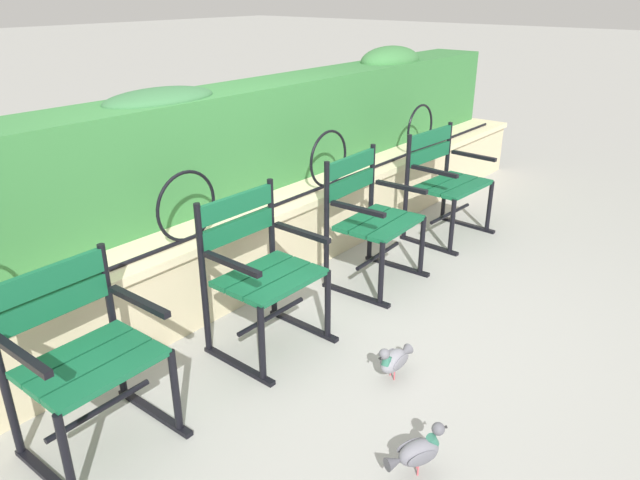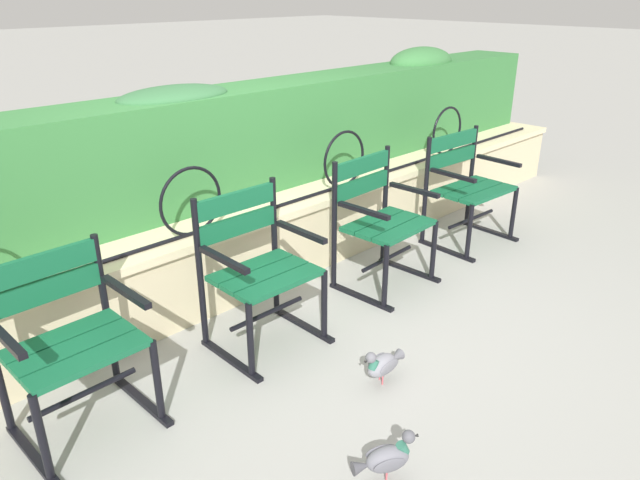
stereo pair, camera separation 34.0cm
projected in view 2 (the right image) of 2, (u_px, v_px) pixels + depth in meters
ground_plane at (325, 325)px, 3.60m from camera, size 60.00×60.00×0.00m
stone_wall at (248, 249)px, 3.97m from camera, size 7.65×0.41×0.53m
iron_arch_fence at (204, 204)px, 3.51m from camera, size 7.11×0.02×0.42m
hedge_row at (208, 143)px, 4.00m from camera, size 7.50×0.49×0.86m
park_chair_leftmost at (67, 339)px, 2.62m from camera, size 0.58×0.53×0.83m
park_chair_centre_left at (257, 266)px, 3.28m from camera, size 0.58×0.53×0.89m
park_chair_centre_right at (380, 219)px, 3.95m from camera, size 0.61×0.55×0.88m
park_chair_rightmost at (466, 184)px, 4.63m from camera, size 0.66×0.55×0.86m
pigeon_near_chairs at (387, 458)px, 2.43m from camera, size 0.28×0.18×0.22m
pigeon_far_side at (382, 364)px, 3.03m from camera, size 0.29×0.11×0.22m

